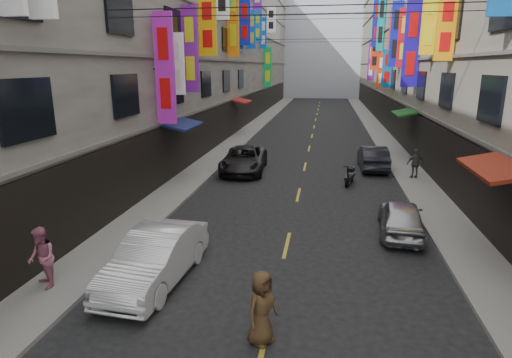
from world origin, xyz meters
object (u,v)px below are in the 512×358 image
(scooter_far_right, at_px, (350,176))
(pedestrian_crossing, at_px, (262,308))
(car_right_mid, at_px, (401,217))
(pedestrian_lfar, at_px, (42,258))
(pedestrian_rfar, at_px, (415,163))
(car_left_mid, at_px, (155,257))
(car_left_far, at_px, (244,160))
(car_right_far, at_px, (373,157))

(scooter_far_right, relative_size, pedestrian_crossing, 1.04)
(car_right_mid, bearing_deg, pedestrian_lfar, 34.55)
(scooter_far_right, bearing_deg, pedestrian_rfar, -144.41)
(scooter_far_right, xyz_separation_m, pedestrian_rfar, (3.48, 1.41, 0.47))
(car_right_mid, relative_size, pedestrian_crossing, 2.21)
(scooter_far_right, height_order, pedestrian_rfar, pedestrian_rfar)
(car_left_mid, relative_size, pedestrian_lfar, 2.63)
(pedestrian_rfar, xyz_separation_m, pedestrian_crossing, (-6.04, -15.18, -0.06))
(car_left_mid, bearing_deg, car_left_far, 94.01)
(car_left_mid, height_order, pedestrian_rfar, pedestrian_rfar)
(car_left_mid, height_order, pedestrian_lfar, pedestrian_lfar)
(scooter_far_right, relative_size, car_right_far, 0.42)
(pedestrian_lfar, height_order, pedestrian_rfar, pedestrian_lfar)
(car_left_far, bearing_deg, car_left_mid, -93.22)
(car_left_far, distance_m, pedestrian_crossing, 15.93)
(pedestrian_lfar, bearing_deg, car_left_far, 122.41)
(scooter_far_right, bearing_deg, pedestrian_lfar, 68.73)
(car_left_mid, distance_m, car_left_far, 13.31)
(car_right_mid, xyz_separation_m, car_right_far, (0.00, 10.35, 0.06))
(car_left_mid, relative_size, car_right_mid, 1.19)
(scooter_far_right, height_order, car_left_far, car_left_far)
(scooter_far_right, height_order, car_left_mid, car_left_mid)
(car_right_far, distance_m, pedestrian_rfar, 3.01)
(pedestrian_rfar, bearing_deg, scooter_far_right, 7.36)
(car_left_mid, xyz_separation_m, car_right_mid, (7.43, 4.83, -0.10))
(car_right_mid, bearing_deg, car_right_far, -85.18)
(car_left_mid, bearing_deg, car_right_mid, 37.00)
(pedestrian_lfar, xyz_separation_m, pedestrian_crossing, (6.16, -1.26, -0.12))
(pedestrian_lfar, bearing_deg, car_left_mid, 63.19)
(car_left_far, xyz_separation_m, car_right_mid, (7.44, -8.48, -0.07))
(car_right_far, xyz_separation_m, pedestrian_crossing, (-4.06, -17.44, 0.15))
(pedestrian_lfar, bearing_deg, car_right_mid, 73.14)
(scooter_far_right, height_order, car_right_far, car_right_far)
(car_right_mid, height_order, car_right_far, car_right_far)
(car_right_far, distance_m, pedestrian_lfar, 19.15)
(pedestrian_crossing, bearing_deg, scooter_far_right, 21.71)
(scooter_far_right, distance_m, pedestrian_lfar, 15.27)
(scooter_far_right, xyz_separation_m, car_right_far, (1.50, 3.67, 0.26))
(scooter_far_right, height_order, car_right_mid, car_right_mid)
(car_left_far, xyz_separation_m, car_right_far, (7.44, 1.87, -0.01))
(scooter_far_right, height_order, pedestrian_lfar, pedestrian_lfar)
(car_right_mid, relative_size, pedestrian_lfar, 2.20)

